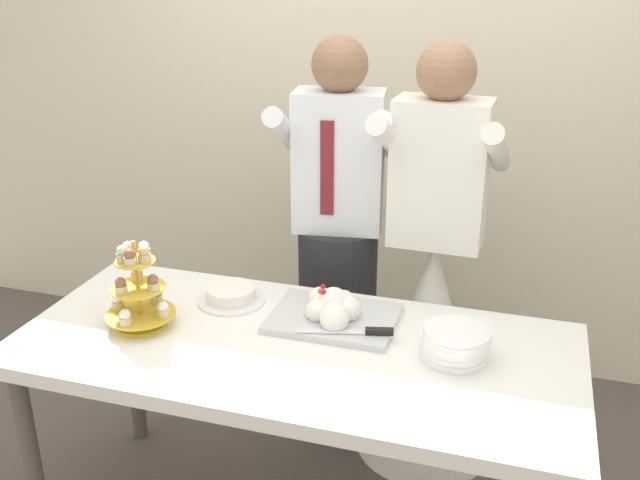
% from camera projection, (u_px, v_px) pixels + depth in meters
% --- Properties ---
extents(rear_wall, '(5.20, 0.10, 2.90)m').
position_uv_depth(rear_wall, '(392.00, 66.00, 3.26)').
color(rear_wall, beige).
rests_on(rear_wall, ground_plane).
extents(dessert_table, '(1.80, 0.80, 0.78)m').
position_uv_depth(dessert_table, '(294.00, 362.00, 2.29)').
color(dessert_table, white).
rests_on(dessert_table, ground_plane).
extents(cupcake_stand, '(0.23, 0.23, 0.31)m').
position_uv_depth(cupcake_stand, '(138.00, 291.00, 2.31)').
color(cupcake_stand, gold).
rests_on(cupcake_stand, dessert_table).
extents(main_cake_tray, '(0.43, 0.31, 0.12)m').
position_uv_depth(main_cake_tray, '(333.00, 312.00, 2.37)').
color(main_cake_tray, silver).
rests_on(main_cake_tray, dessert_table).
extents(plate_stack, '(0.21, 0.21, 0.10)m').
position_uv_depth(plate_stack, '(455.00, 344.00, 2.15)').
color(plate_stack, white).
rests_on(plate_stack, dessert_table).
extents(round_cake, '(0.24, 0.24, 0.06)m').
position_uv_depth(round_cake, '(231.00, 295.00, 2.52)').
color(round_cake, white).
rests_on(round_cake, dessert_table).
extents(person_groom, '(0.52, 0.55, 1.66)m').
position_uv_depth(person_groom, '(338.00, 267.00, 2.87)').
color(person_groom, '#232328').
rests_on(person_groom, ground_plane).
extents(person_bride, '(0.56, 0.56, 1.66)m').
position_uv_depth(person_bride, '(430.00, 322.00, 2.78)').
color(person_bride, white).
rests_on(person_bride, ground_plane).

